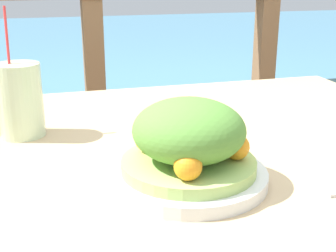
{
  "coord_description": "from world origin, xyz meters",
  "views": [
    {
      "loc": [
        -0.2,
        -0.8,
        1.03
      ],
      "look_at": [
        0.01,
        -0.07,
        0.77
      ],
      "focal_mm": 50.0,
      "sensor_mm": 36.0,
      "label": 1
    }
  ],
  "objects": [
    {
      "name": "salad_plate",
      "position": [
        0.01,
        -0.17,
        0.77
      ],
      "size": [
        0.24,
        0.24,
        0.13
      ],
      "color": "silver",
      "rests_on": "patio_table"
    },
    {
      "name": "railing_fence",
      "position": [
        0.0,
        0.89,
        0.71
      ],
      "size": [
        2.8,
        0.08,
        1.02
      ],
      "color": "brown",
      "rests_on": "ground_plane"
    },
    {
      "name": "knife",
      "position": [
        0.2,
        -0.19,
        0.72
      ],
      "size": [
        0.02,
        0.18,
        0.0
      ],
      "color": "silver",
      "rests_on": "patio_table"
    },
    {
      "name": "sea_backdrop",
      "position": [
        0.0,
        3.39,
        0.23
      ],
      "size": [
        12.0,
        4.0,
        0.45
      ],
      "color": "teal",
      "rests_on": "ground_plane"
    },
    {
      "name": "patio_table",
      "position": [
        0.0,
        0.0,
        0.63
      ],
      "size": [
        1.27,
        0.9,
        0.71
      ],
      "color": "tan",
      "rests_on": "ground_plane"
    },
    {
      "name": "drink_glass",
      "position": [
        -0.24,
        0.13,
        0.79
      ],
      "size": [
        0.09,
        0.09,
        0.25
      ],
      "color": "beige",
      "rests_on": "patio_table"
    }
  ]
}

